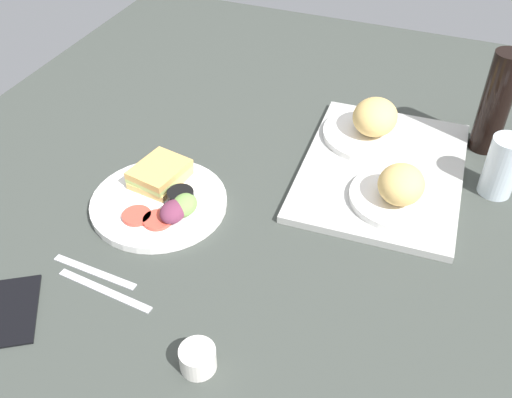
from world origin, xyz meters
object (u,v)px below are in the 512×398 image
bread_plate_far (400,190)px  espresso_cup (198,359)px  fork (94,271)px  cell_phone (15,310)px  drinking_glass (502,166)px  serving_tray (382,170)px  bread_plate_near (373,124)px  knife (104,290)px  soda_bottle (496,103)px  plate_with_salad (162,198)px

bread_plate_far → espresso_cup: bread_plate_far is taller
fork → cell_phone: cell_phone is taller
bread_plate_far → drinking_glass: 21.84cm
espresso_cup → serving_tray: bearing=164.7°
espresso_cup → fork: espresso_cup is taller
bread_plate_near → bread_plate_far: bearing=25.6°
drinking_glass → cell_phone: size_ratio=0.90×
bread_plate_far → knife: size_ratio=1.00×
soda_bottle → plate_with_salad: bearing=-52.8°
plate_with_salad → fork: bearing=-6.7°
espresso_cup → cell_phone: size_ratio=0.39×
bread_plate_near → bread_plate_far: bread_plate_near is taller
serving_tray → cell_phone: 76.53cm
soda_bottle → cell_phone: (76.90, -67.79, -11.21)cm
bread_plate_near → drinking_glass: bearing=73.9°
drinking_glass → soda_bottle: soda_bottle is taller
serving_tray → espresso_cup: size_ratio=8.04×
bread_plate_near → soda_bottle: 26.09cm
plate_with_salad → cell_phone: (32.81, -9.75, -1.37)cm
serving_tray → knife: (50.05, -37.18, -0.55)cm
drinking_glass → knife: 79.80cm
soda_bottle → espresso_cup: soda_bottle is taller
plate_with_salad → cell_phone: size_ratio=1.88×
cell_phone → fork: bearing=116.4°
plate_with_salad → drinking_glass: size_ratio=2.10×
plate_with_salad → drinking_glass: (-28.60, 61.56, 4.70)cm
bread_plate_near → soda_bottle: size_ratio=0.93×
soda_bottle → drinking_glass: bearing=12.8°
espresso_cup → fork: (-10.41, -25.46, -1.75)cm
soda_bottle → fork: bearing=-43.0°
plate_with_salad → espresso_cup: plate_with_salad is taller
plate_with_salad → drinking_glass: drinking_glass is taller
bread_plate_far → cell_phone: size_ratio=1.33×
serving_tray → espresso_cup: espresso_cup is taller
drinking_glass → knife: bearing=-48.9°
serving_tray → fork: size_ratio=2.65×
bread_plate_far → knife: bearing=-46.9°
bread_plate_near → espresso_cup: size_ratio=3.85×
bread_plate_near → cell_phone: size_ratio=1.50×
knife → cell_phone: (9.14, -11.33, 0.15)cm
bread_plate_near → fork: (57.22, -36.39, -4.68)cm
knife → plate_with_salad: bearing=99.4°
soda_bottle → espresso_cup: size_ratio=4.15×
soda_bottle → espresso_cup: bearing=-25.0°
serving_tray → cell_phone: serving_tray is taller
bread_plate_far → espresso_cup: bearing=-23.9°
cell_phone → serving_tray: bearing=108.2°
drinking_glass → knife: size_ratio=0.68×
cell_phone → espresso_cup: bearing=60.6°
bread_plate_far → fork: size_ratio=1.12×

